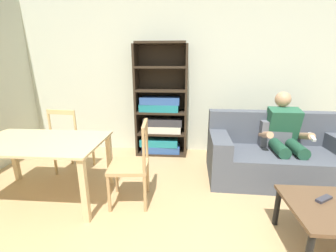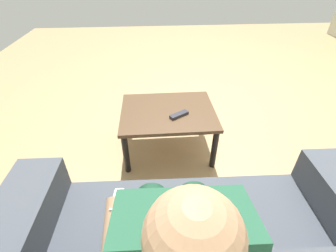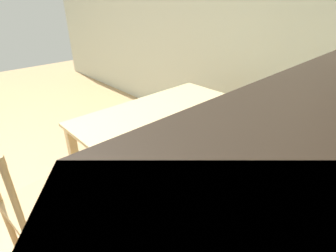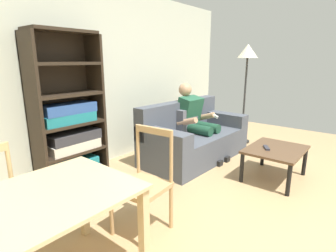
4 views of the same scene
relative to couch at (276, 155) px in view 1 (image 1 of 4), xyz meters
name	(u,v)px [view 1 (image 1 of 4)]	position (x,y,z in m)	size (l,w,h in m)	color
wall_back	(199,79)	(-1.04, 1.00, 0.95)	(6.10, 0.12, 2.55)	beige
couch	(276,155)	(0.00, 0.00, 0.00)	(1.84, 0.92, 0.88)	#474C56
person_lounging	(284,136)	(0.08, 0.01, 0.27)	(0.60, 0.89, 1.17)	#23563D
tv_remote	(324,199)	(-0.07, -1.18, 0.10)	(0.05, 0.17, 0.02)	#2D2D38
bookshelf	(161,113)	(-1.66, 0.75, 0.40)	(0.86, 0.36, 1.87)	#2D2319
dining_table	(40,149)	(-2.88, -0.72, 0.29)	(1.41, 0.84, 0.71)	#D1B27F
dining_chair_near_wall	(72,141)	(-2.88, -0.03, 0.14)	(0.46, 0.46, 0.95)	tan
dining_chair_facing_couch	(132,165)	(-1.84, -0.72, 0.13)	(0.46, 0.46, 0.94)	tan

